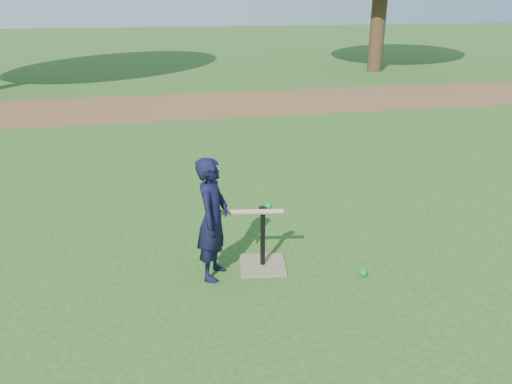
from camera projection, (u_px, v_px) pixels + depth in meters
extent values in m
plane|color=#285116|center=(281.00, 254.00, 5.01)|extent=(80.00, 80.00, 0.00)
cube|color=brown|center=(200.00, 105.00, 11.83)|extent=(24.00, 3.00, 0.01)
imported|color=black|center=(213.00, 219.00, 4.43)|extent=(0.42, 0.49, 1.14)
sphere|color=#0C8529|center=(363.00, 273.00, 4.60)|extent=(0.08, 0.08, 0.08)
cube|color=#837353|center=(263.00, 265.00, 4.79)|extent=(0.49, 0.49, 0.02)
cylinder|color=black|center=(263.00, 238.00, 4.68)|extent=(0.05, 0.05, 0.55)
cylinder|color=black|center=(263.00, 210.00, 4.58)|extent=(0.08, 0.08, 0.06)
cylinder|color=tan|center=(251.00, 212.00, 4.54)|extent=(0.60, 0.15, 0.05)
sphere|color=tan|center=(218.00, 217.00, 4.44)|extent=(0.06, 0.06, 0.06)
sphere|color=#0C8529|center=(268.00, 206.00, 4.61)|extent=(0.08, 0.08, 0.08)
cylinder|color=#382316|center=(378.00, 19.00, 16.57)|extent=(0.50, 0.50, 3.42)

